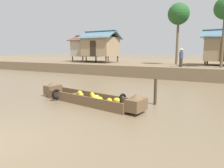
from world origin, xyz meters
TOP-DOWN VIEW (x-y plane):
  - ground_plane at (0.00, 10.00)m, footprint 300.00×300.00m
  - riverbank_strip at (0.00, 25.44)m, footprint 160.00×20.00m
  - banana_boat at (-0.05, 5.51)m, footprint 6.00×1.81m
  - stilt_house_left at (-10.85, 21.41)m, footprint 4.89×4.05m
  - stilt_house_mid_left at (-8.19, 19.71)m, footprint 4.40×3.83m
  - palm_tree_mid at (1.00, 20.11)m, footprint 2.17×2.17m
  - vendor_person at (2.07, 16.74)m, footprint 0.44×0.44m
  - mooring_post at (2.77, 6.84)m, footprint 0.14×0.14m

SIDE VIEW (x-z plane):
  - ground_plane at x=0.00m, z-range 0.00..0.00m
  - banana_boat at x=-0.05m, z-range -0.13..0.67m
  - riverbank_strip at x=0.00m, z-range 0.00..1.08m
  - mooring_post at x=2.77m, z-range 0.00..1.21m
  - vendor_person at x=2.07m, z-range 1.18..2.84m
  - stilt_house_left at x=-10.85m, z-range 1.17..4.76m
  - stilt_house_mid_left at x=-8.19m, z-range 1.14..5.05m
  - palm_tree_mid at x=1.00m, z-range 3.05..9.30m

